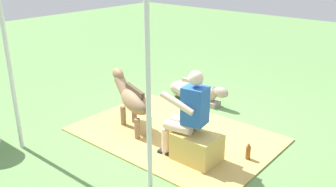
{
  "coord_description": "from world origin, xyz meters",
  "views": [
    {
      "loc": [
        -3.35,
        4.33,
        2.69
      ],
      "look_at": [
        0.26,
        0.04,
        0.55
      ],
      "focal_mm": 39.3,
      "sensor_mm": 36.0,
      "label": 1
    }
  ],
  "objects_px": {
    "pony_standing": "(133,99)",
    "tent_pole_right": "(10,69)",
    "hay_bale": "(197,147)",
    "soda_bottle": "(248,152)",
    "person_seated": "(188,112)",
    "pony_lying": "(193,91)",
    "tent_pole_left": "(148,96)"
  },
  "relations": [
    {
      "from": "soda_bottle",
      "to": "tent_pole_right",
      "type": "relative_size",
      "value": 0.11
    },
    {
      "from": "pony_standing",
      "to": "tent_pole_left",
      "type": "bearing_deg",
      "value": 142.09
    },
    {
      "from": "hay_bale",
      "to": "tent_pole_right",
      "type": "xyz_separation_m",
      "value": [
        2.21,
        1.36,
        1.0
      ]
    },
    {
      "from": "pony_standing",
      "to": "tent_pole_right",
      "type": "xyz_separation_m",
      "value": [
        0.84,
        1.5,
        0.69
      ]
    },
    {
      "from": "hay_bale",
      "to": "soda_bottle",
      "type": "relative_size",
      "value": 2.24
    },
    {
      "from": "person_seated",
      "to": "tent_pole_right",
      "type": "relative_size",
      "value": 0.53
    },
    {
      "from": "hay_bale",
      "to": "soda_bottle",
      "type": "bearing_deg",
      "value": -139.2
    },
    {
      "from": "hay_bale",
      "to": "soda_bottle",
      "type": "xyz_separation_m",
      "value": [
        -0.54,
        -0.46,
        -0.08
      ]
    },
    {
      "from": "hay_bale",
      "to": "pony_standing",
      "type": "bearing_deg",
      "value": -5.8
    },
    {
      "from": "tent_pole_right",
      "to": "pony_standing",
      "type": "bearing_deg",
      "value": -119.25
    },
    {
      "from": "person_seated",
      "to": "pony_lying",
      "type": "bearing_deg",
      "value": -55.53
    },
    {
      "from": "pony_standing",
      "to": "hay_bale",
      "type": "bearing_deg",
      "value": 174.2
    },
    {
      "from": "hay_bale",
      "to": "pony_lying",
      "type": "height_order",
      "value": "pony_lying"
    },
    {
      "from": "hay_bale",
      "to": "pony_standing",
      "type": "height_order",
      "value": "pony_standing"
    },
    {
      "from": "pony_lying",
      "to": "tent_pole_right",
      "type": "xyz_separation_m",
      "value": [
        0.83,
        3.13,
        1.02
      ]
    },
    {
      "from": "hay_bale",
      "to": "tent_pole_left",
      "type": "distance_m",
      "value": 1.34
    },
    {
      "from": "person_seated",
      "to": "pony_lying",
      "type": "relative_size",
      "value": 0.97
    },
    {
      "from": "pony_lying",
      "to": "person_seated",
      "type": "bearing_deg",
      "value": 124.47
    },
    {
      "from": "soda_bottle",
      "to": "pony_lying",
      "type": "bearing_deg",
      "value": -34.19
    },
    {
      "from": "pony_standing",
      "to": "pony_lying",
      "type": "height_order",
      "value": "pony_standing"
    },
    {
      "from": "soda_bottle",
      "to": "tent_pole_left",
      "type": "distance_m",
      "value": 1.83
    },
    {
      "from": "tent_pole_right",
      "to": "person_seated",
      "type": "bearing_deg",
      "value": -146.8
    },
    {
      "from": "hay_bale",
      "to": "tent_pole_right",
      "type": "height_order",
      "value": "tent_pole_right"
    },
    {
      "from": "pony_lying",
      "to": "tent_pole_right",
      "type": "relative_size",
      "value": 0.55
    },
    {
      "from": "tent_pole_left",
      "to": "tent_pole_right",
      "type": "distance_m",
      "value": 2.21
    },
    {
      "from": "hay_bale",
      "to": "person_seated",
      "type": "xyz_separation_m",
      "value": [
        0.16,
        0.02,
        0.5
      ]
    },
    {
      "from": "person_seated",
      "to": "tent_pole_left",
      "type": "xyz_separation_m",
      "value": [
        -0.1,
        0.87,
        0.51
      ]
    },
    {
      "from": "hay_bale",
      "to": "tent_pole_left",
      "type": "height_order",
      "value": "tent_pole_left"
    },
    {
      "from": "pony_standing",
      "to": "tent_pole_right",
      "type": "height_order",
      "value": "tent_pole_right"
    },
    {
      "from": "hay_bale",
      "to": "tent_pole_left",
      "type": "xyz_separation_m",
      "value": [
        0.06,
        0.89,
        1.0
      ]
    },
    {
      "from": "tent_pole_left",
      "to": "person_seated",
      "type": "bearing_deg",
      "value": -83.24
    },
    {
      "from": "person_seated",
      "to": "tent_pole_left",
      "type": "height_order",
      "value": "tent_pole_left"
    }
  ]
}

